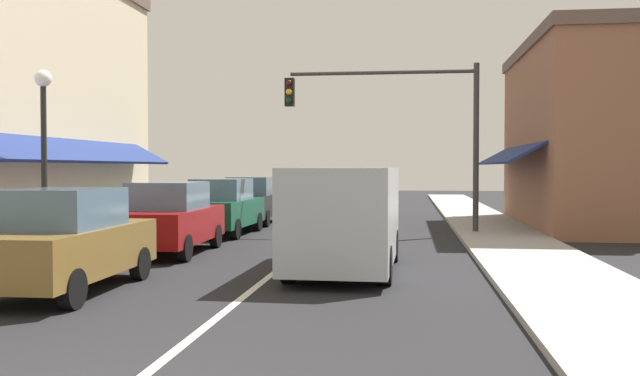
{
  "coord_description": "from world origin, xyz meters",
  "views": [
    {
      "loc": [
        2.66,
        -4.95,
        2.13
      ],
      "look_at": [
        0.36,
        12.91,
        1.58
      ],
      "focal_mm": 38.09,
      "sensor_mm": 36.0,
      "label": 1
    }
  ],
  "objects_px": {
    "parked_car_third_left": "(223,207)",
    "street_lamp_left_near": "(44,132)",
    "parked_car_far_left": "(252,201)",
    "traffic_signal_mast_arm": "(405,116)",
    "van_in_lane": "(346,215)",
    "parked_car_second_left": "(170,218)",
    "parked_car_nearest_left": "(65,241)"
  },
  "relations": [
    {
      "from": "parked_car_far_left",
      "to": "van_in_lane",
      "type": "relative_size",
      "value": 0.79
    },
    {
      "from": "parked_car_nearest_left",
      "to": "street_lamp_left_near",
      "type": "distance_m",
      "value": 3.91
    },
    {
      "from": "traffic_signal_mast_arm",
      "to": "street_lamp_left_near",
      "type": "xyz_separation_m",
      "value": [
        -7.6,
        -8.09,
        -0.88
      ]
    },
    {
      "from": "street_lamp_left_near",
      "to": "parked_car_far_left",
      "type": "bearing_deg",
      "value": 80.71
    },
    {
      "from": "parked_car_far_left",
      "to": "traffic_signal_mast_arm",
      "type": "height_order",
      "value": "traffic_signal_mast_arm"
    },
    {
      "from": "parked_car_third_left",
      "to": "parked_car_far_left",
      "type": "xyz_separation_m",
      "value": [
        -0.04,
        4.2,
        0.0
      ]
    },
    {
      "from": "parked_car_second_left",
      "to": "parked_car_far_left",
      "type": "bearing_deg",
      "value": 88.79
    },
    {
      "from": "parked_car_far_left",
      "to": "street_lamp_left_near",
      "type": "relative_size",
      "value": 0.99
    },
    {
      "from": "parked_car_second_left",
      "to": "parked_car_third_left",
      "type": "relative_size",
      "value": 1.0
    },
    {
      "from": "parked_car_far_left",
      "to": "street_lamp_left_near",
      "type": "distance_m",
      "value": 11.72
    },
    {
      "from": "traffic_signal_mast_arm",
      "to": "parked_car_second_left",
      "type": "bearing_deg",
      "value": -135.09
    },
    {
      "from": "parked_car_second_left",
      "to": "parked_car_third_left",
      "type": "bearing_deg",
      "value": 88.48
    },
    {
      "from": "parked_car_nearest_left",
      "to": "parked_car_second_left",
      "type": "bearing_deg",
      "value": 89.13
    },
    {
      "from": "parked_car_nearest_left",
      "to": "parked_car_third_left",
      "type": "relative_size",
      "value": 1.0
    },
    {
      "from": "parked_car_third_left",
      "to": "traffic_signal_mast_arm",
      "type": "xyz_separation_m",
      "value": [
        5.69,
        0.89,
        2.88
      ]
    },
    {
      "from": "parked_car_third_left",
      "to": "street_lamp_left_near",
      "type": "xyz_separation_m",
      "value": [
        -1.91,
        -7.2,
        2.0
      ]
    },
    {
      "from": "parked_car_far_left",
      "to": "parked_car_nearest_left",
      "type": "bearing_deg",
      "value": -91.21
    },
    {
      "from": "parked_car_nearest_left",
      "to": "van_in_lane",
      "type": "xyz_separation_m",
      "value": [
        4.53,
        2.99,
        0.27
      ]
    },
    {
      "from": "parked_car_nearest_left",
      "to": "parked_car_far_left",
      "type": "relative_size",
      "value": 1.0
    },
    {
      "from": "parked_car_third_left",
      "to": "van_in_lane",
      "type": "bearing_deg",
      "value": -55.65
    },
    {
      "from": "parked_car_far_left",
      "to": "van_in_lane",
      "type": "xyz_separation_m",
      "value": [
        4.58,
        -11.17,
        0.27
      ]
    },
    {
      "from": "van_in_lane",
      "to": "street_lamp_left_near",
      "type": "distance_m",
      "value": 6.68
    },
    {
      "from": "parked_car_far_left",
      "to": "street_lamp_left_near",
      "type": "bearing_deg",
      "value": -100.68
    },
    {
      "from": "van_in_lane",
      "to": "parked_car_second_left",
      "type": "bearing_deg",
      "value": 155.69
    },
    {
      "from": "parked_car_far_left",
      "to": "traffic_signal_mast_arm",
      "type": "relative_size",
      "value": 0.67
    },
    {
      "from": "parked_car_third_left",
      "to": "traffic_signal_mast_arm",
      "type": "distance_m",
      "value": 6.44
    },
    {
      "from": "parked_car_third_left",
      "to": "street_lamp_left_near",
      "type": "relative_size",
      "value": 0.98
    },
    {
      "from": "van_in_lane",
      "to": "street_lamp_left_near",
      "type": "height_order",
      "value": "street_lamp_left_near"
    },
    {
      "from": "van_in_lane",
      "to": "traffic_signal_mast_arm",
      "type": "distance_m",
      "value": 8.36
    },
    {
      "from": "street_lamp_left_near",
      "to": "parked_car_third_left",
      "type": "bearing_deg",
      "value": 75.16
    },
    {
      "from": "parked_car_nearest_left",
      "to": "parked_car_far_left",
      "type": "bearing_deg",
      "value": 89.22
    },
    {
      "from": "parked_car_nearest_left",
      "to": "van_in_lane",
      "type": "distance_m",
      "value": 5.44
    }
  ]
}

